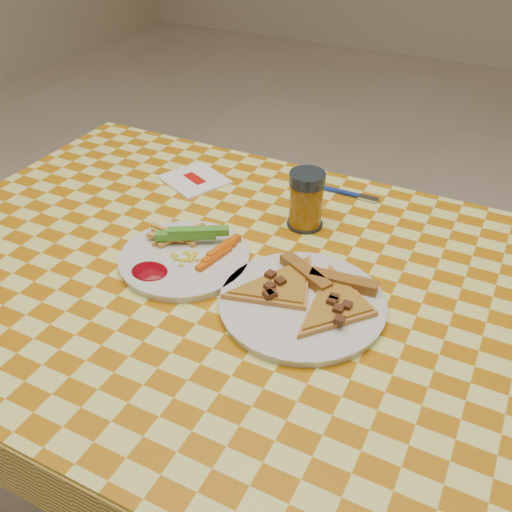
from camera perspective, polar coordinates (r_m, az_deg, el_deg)
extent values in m
plane|color=beige|center=(1.58, -1.25, -24.06)|extent=(8.00, 8.00, 0.00)
cylinder|color=silver|center=(1.72, -12.08, -1.24)|extent=(0.06, 0.06, 0.71)
cube|color=brown|center=(1.02, -1.77, -3.07)|extent=(1.20, 0.80, 0.04)
cylinder|color=silver|center=(1.04, -7.16, -0.33)|extent=(0.28, 0.28, 0.01)
cylinder|color=silver|center=(0.94, 4.63, -4.87)|extent=(0.34, 0.34, 0.01)
cube|color=#206A10|center=(1.05, -6.41, 2.29)|extent=(0.12, 0.09, 0.02)
cube|color=#D85609|center=(1.02, -3.72, 0.32)|extent=(0.07, 0.09, 0.02)
ellipsoid|color=maroon|center=(1.00, -10.59, -1.55)|extent=(0.07, 0.06, 0.01)
cube|color=#906220|center=(0.97, 4.95, -1.75)|extent=(0.11, 0.07, 0.02)
cube|color=#906220|center=(0.96, 8.72, -2.63)|extent=(0.12, 0.04, 0.02)
cylinder|color=black|center=(1.14, 4.89, 3.24)|extent=(0.07, 0.07, 0.01)
cylinder|color=#88540E|center=(1.12, 5.00, 5.13)|extent=(0.06, 0.06, 0.09)
cylinder|color=black|center=(1.09, 5.16, 7.71)|extent=(0.07, 0.07, 0.02)
cube|color=white|center=(1.30, -6.15, 7.59)|extent=(0.17, 0.16, 0.01)
cube|color=#B00F0A|center=(1.30, -6.16, 7.73)|extent=(0.06, 0.05, 0.00)
cube|color=navy|center=(1.26, 8.17, 6.46)|extent=(0.10, 0.01, 0.01)
cube|color=silver|center=(1.24, 11.16, 5.69)|extent=(0.04, 0.02, 0.00)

